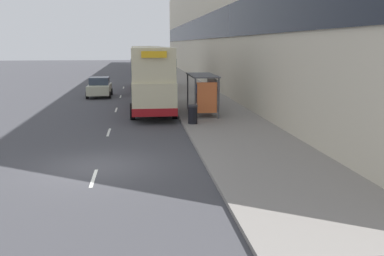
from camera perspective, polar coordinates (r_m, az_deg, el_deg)
ground_plane at (r=16.45m, az=-12.49°, el=-5.04°), size 220.00×220.00×0.00m
pavement at (r=54.64m, az=-1.96°, el=6.46°), size 5.00×93.00×0.14m
terrace_facade at (r=55.02m, az=2.26°, el=13.77°), size 3.10×93.00×14.12m
lane_mark_0 at (r=15.08m, az=-12.98°, el=-6.52°), size 0.12×2.00×0.01m
lane_mark_1 at (r=22.62m, az=-11.04°, el=-0.56°), size 0.12×2.00×0.01m
lane_mark_2 at (r=30.29m, az=-10.08°, el=2.41°), size 0.12×2.00×0.01m
lane_mark_3 at (r=38.01m, az=-9.51°, el=4.17°), size 0.12×2.00×0.01m
lane_mark_4 at (r=45.76m, az=-9.13°, el=5.34°), size 0.12×2.00×0.01m
bus_shelter at (r=26.89m, az=1.84°, el=5.51°), size 1.60×4.20×2.48m
double_decker_bus_near at (r=29.28m, az=-5.43°, el=6.72°), size 2.85×10.88×4.30m
double_decker_bus_ahead at (r=43.02m, az=-6.21°, el=8.10°), size 2.85×10.91×4.30m
car_0 at (r=72.66m, az=-6.02°, el=8.20°), size 1.93×4.08×1.77m
car_1 at (r=38.04m, az=-12.23°, el=5.35°), size 2.05×4.10×1.69m
car_2 at (r=60.47m, az=-6.51°, el=7.61°), size 1.90×4.60×1.77m
pedestrian_at_shelter at (r=30.02m, az=1.91°, el=4.30°), size 0.31×0.31×1.57m
pedestrian_1 at (r=31.99m, az=3.42°, el=4.92°), size 0.36×0.36×1.80m
pedestrian_2 at (r=32.19m, az=0.64°, el=4.80°), size 0.32×0.32×1.61m
litter_bin at (r=23.78m, az=0.09°, el=1.84°), size 0.55×0.55×1.05m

